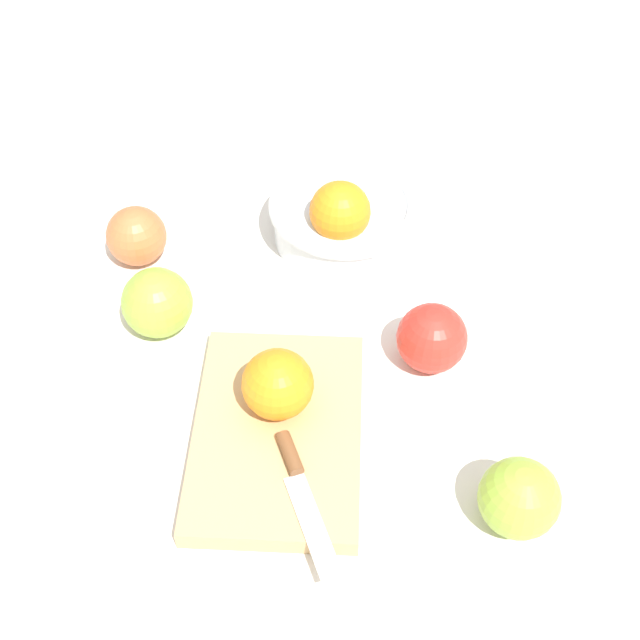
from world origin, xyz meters
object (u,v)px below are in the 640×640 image
at_px(cutting_board, 278,434).
at_px(apple_back_right, 519,498).
at_px(apple_front_left_2, 157,303).
at_px(knife, 301,484).
at_px(apple_back_center, 432,338).
at_px(orange_on_board, 278,384).
at_px(bowl, 344,216).
at_px(apple_front_left, 136,236).

distance_m(cutting_board, apple_back_right, 0.24).
relative_size(cutting_board, apple_back_right, 3.25).
distance_m(apple_back_right, apple_front_left_2, 0.43).
bearing_deg(cutting_board, knife, 12.21).
bearing_deg(apple_back_center, orange_on_board, -72.41).
bearing_deg(apple_back_right, knife, -104.41).
xyz_separation_m(bowl, orange_on_board, (0.26, -0.11, 0.02)).
bearing_deg(cutting_board, bowl, 158.30).
bearing_deg(knife, apple_back_right, 75.59).
bearing_deg(bowl, apple_back_right, 13.04).
bearing_deg(apple_back_right, cutting_board, -119.78).
distance_m(bowl, apple_back_right, 0.41).
height_order(bowl, apple_back_right, bowl).
relative_size(bowl, apple_back_center, 2.47).
bearing_deg(orange_on_board, apple_front_left_2, -141.04).
xyz_separation_m(bowl, knife, (0.35, -0.10, -0.01)).
distance_m(bowl, knife, 0.37).
xyz_separation_m(cutting_board, orange_on_board, (-0.03, 0.00, 0.05)).
height_order(knife, apple_front_left_2, apple_front_left_2).
distance_m(orange_on_board, apple_back_right, 0.25).
bearing_deg(orange_on_board, cutting_board, -9.95).
distance_m(bowl, cutting_board, 0.31).
height_order(apple_back_right, apple_back_center, same).
xyz_separation_m(apple_back_right, apple_front_left, (-0.40, -0.34, -0.00)).
distance_m(knife, apple_back_right, 0.20).
bearing_deg(orange_on_board, apple_front_left, -151.74).
bearing_deg(apple_back_center, bowl, -163.92).
height_order(bowl, cutting_board, bowl).
height_order(apple_front_left, apple_back_center, apple_back_center).
distance_m(orange_on_board, apple_back_center, 0.18).
bearing_deg(bowl, apple_back_center, 16.08).
bearing_deg(bowl, apple_front_left_2, -63.14).
bearing_deg(cutting_board, apple_back_right, 60.22).
height_order(orange_on_board, apple_front_left_2, orange_on_board).
bearing_deg(apple_front_left, apple_back_right, 40.23).
bearing_deg(apple_front_left, apple_front_left_2, 11.30).
xyz_separation_m(orange_on_board, knife, (0.09, 0.01, -0.03)).
relative_size(bowl, apple_front_left_2, 2.38).
height_order(cutting_board, knife, knife).
height_order(bowl, orange_on_board, bowl).
xyz_separation_m(knife, apple_back_right, (0.05, 0.19, 0.01)).
bearing_deg(apple_front_left_2, orange_on_board, 38.96).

